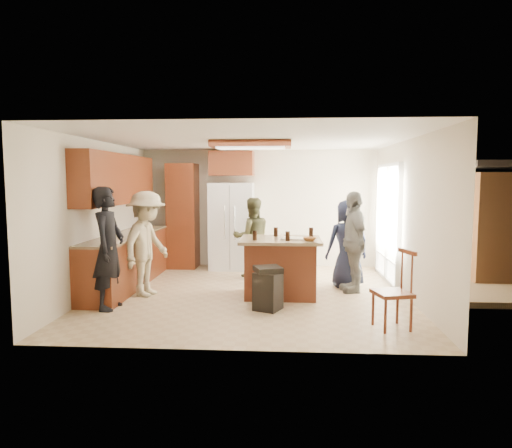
# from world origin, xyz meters

# --- Properties ---
(room_shell) EXTENTS (8.00, 5.20, 5.00)m
(room_shell) POSITION_xyz_m (4.37, 1.64, 0.87)
(room_shell) COLOR tan
(room_shell) RESTS_ON ground
(person_front_left) EXTENTS (0.47, 0.65, 1.77)m
(person_front_left) POSITION_xyz_m (-1.97, -0.98, 0.88)
(person_front_left) COLOR black
(person_front_left) RESTS_ON ground
(person_behind_left) EXTENTS (0.84, 0.65, 1.53)m
(person_behind_left) POSITION_xyz_m (-0.07, 1.32, 0.76)
(person_behind_left) COLOR #3D3E24
(person_behind_left) RESTS_ON ground
(person_behind_right) EXTENTS (0.84, 0.64, 1.53)m
(person_behind_right) POSITION_xyz_m (1.65, 0.61, 0.77)
(person_behind_right) COLOR #1A1F34
(person_behind_right) RESTS_ON ground
(person_side_right) EXTENTS (0.62, 1.04, 1.68)m
(person_side_right) POSITION_xyz_m (1.70, 0.29, 0.84)
(person_side_right) COLOR gray
(person_side_right) RESTS_ON ground
(person_counter) EXTENTS (0.77, 1.18, 1.69)m
(person_counter) POSITION_xyz_m (-1.65, -0.21, 0.84)
(person_counter) COLOR tan
(person_counter) RESTS_ON ground
(left_cabinetry) EXTENTS (0.64, 3.00, 2.30)m
(left_cabinetry) POSITION_xyz_m (-2.24, 0.40, 0.96)
(left_cabinetry) COLOR maroon
(left_cabinetry) RESTS_ON ground
(back_wall_units) EXTENTS (1.80, 0.60, 2.45)m
(back_wall_units) POSITION_xyz_m (-1.33, 2.20, 1.38)
(back_wall_units) COLOR maroon
(back_wall_units) RESTS_ON ground
(refrigerator) EXTENTS (0.90, 0.76, 1.80)m
(refrigerator) POSITION_xyz_m (-0.55, 2.12, 0.90)
(refrigerator) COLOR white
(refrigerator) RESTS_ON ground
(kitchen_island) EXTENTS (1.28, 1.03, 0.93)m
(kitchen_island) POSITION_xyz_m (0.49, -0.08, 0.47)
(kitchen_island) COLOR #A64A2B
(kitchen_island) RESTS_ON ground
(island_items) EXTENTS (1.01, 0.69, 0.15)m
(island_items) POSITION_xyz_m (0.72, -0.17, 0.97)
(island_items) COLOR silver
(island_items) RESTS_ON kitchen_island
(trash_bin) EXTENTS (0.46, 0.46, 0.63)m
(trash_bin) POSITION_xyz_m (0.32, -0.90, 0.32)
(trash_bin) COLOR black
(trash_bin) RESTS_ON ground
(spindle_chair) EXTENTS (0.51, 0.51, 0.99)m
(spindle_chair) POSITION_xyz_m (1.92, -1.63, 0.45)
(spindle_chair) COLOR maroon
(spindle_chair) RESTS_ON ground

